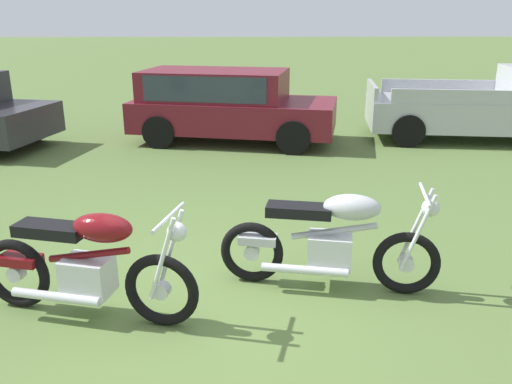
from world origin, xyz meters
name	(u,v)px	position (x,y,z in m)	size (l,w,h in m)	color
ground_plane	(204,308)	(0.00, 0.00, 0.00)	(120.00, 120.00, 0.00)	#567038
motorcycle_maroon	(87,265)	(-0.96, -0.10, 0.48)	(1.97, 0.80, 1.02)	black
motorcycle_silver	(331,241)	(1.18, 0.35, 0.48)	(2.04, 0.72, 1.02)	black
car_burgundy	(225,100)	(0.01, 6.60, 0.83)	(4.31, 2.62, 1.43)	maroon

